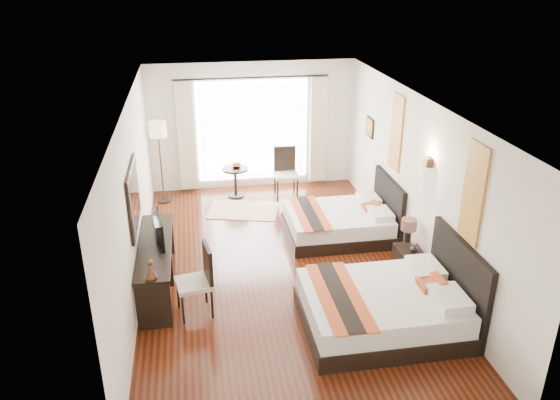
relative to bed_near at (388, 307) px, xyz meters
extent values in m
cube|color=#341009|center=(-1.20, 1.81, -0.33)|extent=(4.50, 7.50, 0.01)
cube|color=white|center=(-1.20, 1.81, 2.47)|extent=(4.50, 7.50, 0.02)
cube|color=silver|center=(1.04, 1.81, 1.08)|extent=(0.01, 7.50, 2.80)
cube|color=silver|center=(-3.45, 1.81, 1.08)|extent=(0.01, 7.50, 2.80)
cube|color=silver|center=(-1.20, 5.55, 1.08)|extent=(4.50, 0.01, 2.80)
cube|color=silver|center=(-1.20, -1.94, 1.08)|extent=(4.50, 0.01, 2.80)
cube|color=white|center=(-1.20, 5.54, 0.98)|extent=(2.40, 0.02, 2.20)
cube|color=white|center=(-1.20, 5.48, 0.98)|extent=(2.30, 0.02, 2.10)
cube|color=#C1B395|center=(-2.65, 5.44, 0.96)|extent=(0.35, 0.14, 2.35)
cube|color=#C1B395|center=(0.25, 5.44, 0.96)|extent=(0.35, 0.14, 2.35)
cube|color=#934215|center=(1.03, 0.00, 1.63)|extent=(0.03, 0.50, 1.35)
cube|color=#934215|center=(1.03, 2.80, 1.63)|extent=(0.03, 0.50, 1.35)
cube|color=#402617|center=(0.99, 1.33, 1.60)|extent=(0.10, 0.14, 0.14)
cube|color=black|center=(-3.42, 1.55, 1.23)|extent=(0.04, 1.25, 0.95)
cube|color=white|center=(-3.40, 1.55, 1.23)|extent=(0.01, 1.12, 0.82)
cube|color=black|center=(-0.11, 0.00, -0.19)|extent=(2.13, 1.66, 0.26)
cube|color=silver|center=(-0.11, 0.00, 0.09)|extent=(2.07, 1.62, 0.31)
cube|color=black|center=(1.00, 0.00, 0.30)|extent=(0.08, 1.66, 1.24)
cube|color=#A02A19|center=(-0.70, 0.00, 0.26)|extent=(0.57, 1.72, 0.02)
cube|color=black|center=(0.03, 2.80, -0.21)|extent=(1.86, 1.45, 0.23)
cube|color=silver|center=(0.03, 2.80, 0.04)|extent=(1.80, 1.41, 0.27)
cube|color=black|center=(1.00, 2.80, 0.22)|extent=(0.08, 1.45, 1.09)
cube|color=#A02A19|center=(-0.50, 2.80, 0.19)|extent=(0.50, 1.51, 0.02)
cube|color=black|center=(0.82, 1.33, -0.10)|extent=(0.38, 0.47, 0.45)
cylinder|color=black|center=(0.85, 1.48, 0.28)|extent=(0.11, 0.11, 0.21)
cylinder|color=#462C21|center=(0.85, 1.48, 0.48)|extent=(0.25, 0.25, 0.19)
imported|color=black|center=(0.85, 1.19, 0.25)|extent=(0.15, 0.15, 0.13)
cube|color=black|center=(-3.19, 1.55, 0.06)|extent=(0.50, 2.20, 0.76)
imported|color=black|center=(-3.17, 1.61, 0.65)|extent=(0.21, 0.77, 0.44)
cube|color=tan|center=(-2.64, 0.77, 0.17)|extent=(0.57, 0.57, 0.07)
cube|color=black|center=(-2.42, 0.80, 0.46)|extent=(0.13, 0.46, 0.55)
cylinder|color=black|center=(-3.20, 4.96, -0.31)|extent=(0.26, 0.26, 0.03)
cylinder|color=#402617|center=(-3.20, 4.96, 0.45)|extent=(0.03, 0.03, 1.49)
cylinder|color=beige|center=(-3.20, 4.96, 1.28)|extent=(0.35, 0.35, 0.31)
cylinder|color=black|center=(-1.66, 5.00, 0.01)|extent=(0.57, 0.57, 0.66)
imported|color=#4A321A|center=(-1.62, 5.03, 0.36)|extent=(0.25, 0.25, 0.06)
cube|color=tan|center=(-0.59, 4.78, 0.18)|extent=(0.51, 0.51, 0.07)
cube|color=black|center=(-0.58, 5.00, 0.48)|extent=(0.47, 0.07, 0.56)
cube|color=tan|center=(-1.58, 4.21, -0.32)|extent=(1.60, 1.28, 0.01)
camera|label=1|loc=(-2.51, -6.00, 4.37)|focal=35.00mm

